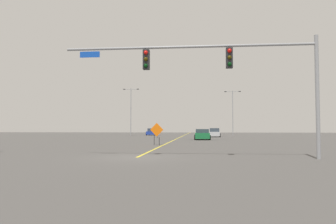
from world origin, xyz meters
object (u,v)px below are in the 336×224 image
(construction_sign_left_shoulder, at_px, (156,131))
(car_silver_approaching, at_px, (215,133))
(street_lamp_far_right, at_px, (233,109))
(street_lamp_mid_left, at_px, (131,108))
(construction_sign_left_lane, at_px, (157,131))
(car_blue_mid, at_px, (152,132))
(car_green_passing, at_px, (202,135))
(traffic_signal_assembly, at_px, (225,66))

(construction_sign_left_shoulder, distance_m, car_silver_approaching, 11.68)
(car_silver_approaching, bearing_deg, street_lamp_far_right, 66.40)
(street_lamp_mid_left, bearing_deg, construction_sign_left_lane, -74.17)
(street_lamp_mid_left, height_order, construction_sign_left_lane, street_lamp_mid_left)
(car_silver_approaching, height_order, car_blue_mid, car_silver_approaching)
(construction_sign_left_lane, height_order, car_blue_mid, construction_sign_left_lane)
(car_green_passing, bearing_deg, car_silver_approaching, 80.70)
(street_lamp_far_right, height_order, street_lamp_mid_left, street_lamp_mid_left)
(street_lamp_far_right, relative_size, street_lamp_mid_left, 0.95)
(traffic_signal_assembly, relative_size, street_lamp_far_right, 1.46)
(construction_sign_left_lane, bearing_deg, car_silver_approaching, 76.97)
(car_blue_mid, bearing_deg, car_silver_approaching, -42.48)
(street_lamp_mid_left, relative_size, construction_sign_left_lane, 4.74)
(street_lamp_mid_left, bearing_deg, car_silver_approaching, -24.73)
(car_green_passing, xyz_separation_m, car_blue_mid, (-10.41, 25.14, 0.02))
(street_lamp_mid_left, xyz_separation_m, construction_sign_left_shoulder, (7.09, -14.61, -4.38))
(car_green_passing, bearing_deg, street_lamp_mid_left, 123.86)
(car_silver_approaching, relative_size, car_blue_mid, 1.01)
(traffic_signal_assembly, relative_size, car_blue_mid, 3.34)
(street_lamp_far_right, distance_m, street_lamp_mid_left, 20.55)
(car_silver_approaching, height_order, car_green_passing, car_silver_approaching)
(street_lamp_far_right, relative_size, car_green_passing, 2.16)
(street_lamp_far_right, xyz_separation_m, construction_sign_left_shoulder, (-13.37, -16.38, -4.12))
(street_lamp_mid_left, distance_m, construction_sign_left_lane, 36.87)
(construction_sign_left_lane, bearing_deg, street_lamp_mid_left, 105.83)
(construction_sign_left_lane, xyz_separation_m, car_green_passing, (4.18, 14.11, -0.62))
(car_green_passing, bearing_deg, construction_sign_left_lane, -106.51)
(street_lamp_far_right, xyz_separation_m, car_blue_mid, (-16.71, 2.25, -4.58))
(street_lamp_mid_left, relative_size, construction_sign_left_shoulder, 5.27)
(street_lamp_mid_left, xyz_separation_m, car_green_passing, (14.17, -21.12, -4.86))
(car_silver_approaching, bearing_deg, car_blue_mid, 137.52)
(street_lamp_mid_left, relative_size, car_green_passing, 2.28)
(construction_sign_left_shoulder, relative_size, car_green_passing, 0.43)
(street_lamp_far_right, relative_size, car_silver_approaching, 2.27)
(construction_sign_left_lane, relative_size, car_blue_mid, 0.51)
(car_green_passing, relative_size, car_blue_mid, 1.06)
(street_lamp_far_right, relative_size, construction_sign_left_lane, 4.49)
(construction_sign_left_shoulder, bearing_deg, car_silver_approaching, 37.19)
(traffic_signal_assembly, distance_m, street_lamp_far_right, 49.59)
(street_lamp_far_right, height_order, car_silver_approaching, street_lamp_far_right)
(street_lamp_mid_left, bearing_deg, street_lamp_far_right, 4.95)
(construction_sign_left_lane, xyz_separation_m, construction_sign_left_shoulder, (-2.90, 20.62, -0.14))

